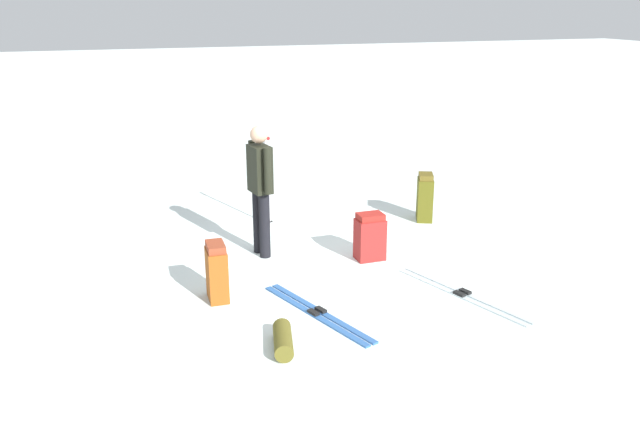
{
  "coord_description": "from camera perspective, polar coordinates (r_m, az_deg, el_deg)",
  "views": [
    {
      "loc": [
        7.25,
        -2.51,
        3.18
      ],
      "look_at": [
        0.0,
        0.0,
        0.7
      ],
      "focal_mm": 36.68,
      "sensor_mm": 36.0,
      "label": 1
    }
  ],
  "objects": [
    {
      "name": "ground_plane",
      "position": [
        8.3,
        0.0,
        -4.6
      ],
      "size": [
        80.0,
        80.0,
        0.0
      ],
      "primitive_type": "plane",
      "color": "white"
    },
    {
      "name": "skier_standing",
      "position": [
        8.31,
        -5.24,
        2.32
      ],
      "size": [
        0.56,
        0.27,
        1.7
      ],
      "color": "black",
      "rests_on": "ground_plane"
    },
    {
      "name": "ski_pair_near",
      "position": [
        7.01,
        -0.25,
        -8.93
      ],
      "size": [
        1.68,
        0.73,
        0.05
      ],
      "color": "#2F5FA4",
      "rests_on": "ground_plane"
    },
    {
      "name": "ski_pair_far",
      "position": [
        7.6,
        12.3,
        -7.16
      ],
      "size": [
        1.79,
        0.75,
        0.05
      ],
      "color": "silver",
      "rests_on": "ground_plane"
    },
    {
      "name": "backpack_large_dark",
      "position": [
        7.31,
        -8.99,
        -5.33
      ],
      "size": [
        0.36,
        0.22,
        0.66
      ],
      "color": "#954917",
      "rests_on": "ground_plane"
    },
    {
      "name": "backpack_bright",
      "position": [
        8.35,
        4.38,
        -2.32
      ],
      "size": [
        0.26,
        0.36,
        0.61
      ],
      "color": "maroon",
      "rests_on": "ground_plane"
    },
    {
      "name": "backpack_small_spare",
      "position": [
        9.91,
        9.14,
        1.12
      ],
      "size": [
        0.4,
        0.34,
        0.72
      ],
      "color": "#4E4D13",
      "rests_on": "ground_plane"
    },
    {
      "name": "ski_poles_planted_near",
      "position": [
        9.53,
        -4.65,
        3.0
      ],
      "size": [
        0.18,
        0.1,
        1.33
      ],
      "color": "#B3AFB7",
      "rests_on": "ground_plane"
    },
    {
      "name": "sleeping_mat_rolled",
      "position": [
        6.35,
        -3.25,
        -11.2
      ],
      "size": [
        0.58,
        0.3,
        0.18
      ],
      "primitive_type": "cylinder",
      "rotation": [
        0.0,
        1.57,
        2.91
      ],
      "color": "brown",
      "rests_on": "ground_plane"
    }
  ]
}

